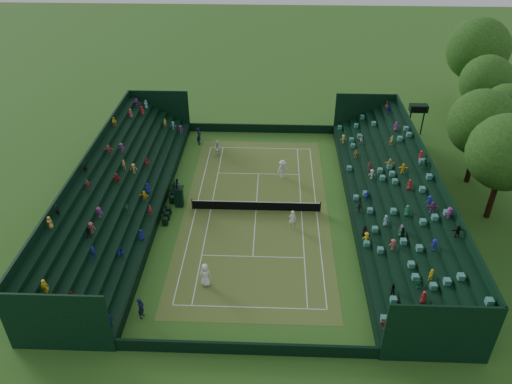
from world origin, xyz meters
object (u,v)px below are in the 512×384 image
player_near_west (205,275)px  player_far_west (218,149)px  umpire_chair (178,194)px  player_far_east (283,169)px  player_near_east (292,219)px  tennis_net (256,206)px

player_near_west → player_far_west: (-1.10, 19.68, -0.07)m
umpire_chair → player_far_east: (9.48, 5.32, -0.27)m
umpire_chair → player_near_west: (3.72, -10.22, -0.27)m
player_near_west → player_far_west: player_near_west is taller
umpire_chair → player_near_west: umpire_chair is taller
player_far_west → umpire_chair: bearing=-114.8°
player_near_west → player_near_east: bearing=-120.8°
player_near_west → player_near_east: player_near_west is taller
player_near_west → player_near_east: (6.56, 7.31, -0.09)m
player_far_west → player_near_east: bearing=-67.5°
player_near_east → player_far_east: (-0.80, 8.24, 0.09)m
tennis_net → player_near_west: bearing=-109.0°
tennis_net → player_near_east: player_near_east is taller
player_near_east → player_far_east: size_ratio=0.90×
player_near_east → player_far_west: (-7.66, 12.37, 0.03)m
player_near_west → tennis_net: bearing=-97.8°
umpire_chair → player_far_east: size_ratio=1.49×
player_near_west → player_far_west: bearing=-75.6°
tennis_net → player_near_east: bearing=-36.9°
tennis_net → player_far_east: size_ratio=5.97×
tennis_net → player_far_east: (2.41, 5.83, 0.45)m
player_near_east → player_far_west: bearing=-59.7°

